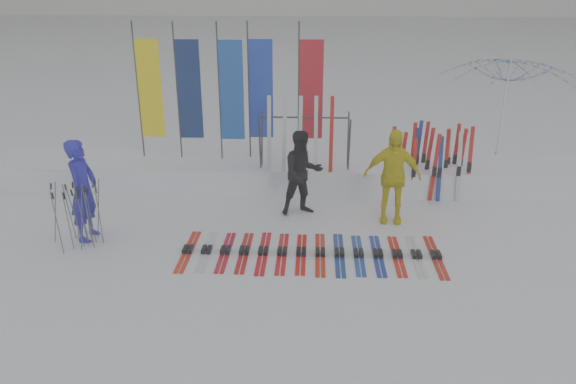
# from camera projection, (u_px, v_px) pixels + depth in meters

# --- Properties ---
(ground) EXTENTS (120.00, 120.00, 0.00)m
(ground) POSITION_uv_depth(u_px,v_px,m) (271.00, 283.00, 9.33)
(ground) COLOR white
(ground) RESTS_ON ground
(snow_bank) EXTENTS (14.00, 1.60, 0.60)m
(snow_bank) POSITION_uv_depth(u_px,v_px,m) (286.00, 173.00, 13.49)
(snow_bank) COLOR white
(snow_bank) RESTS_ON ground
(person_blue) EXTENTS (0.52, 0.75, 1.98)m
(person_blue) POSITION_uv_depth(u_px,v_px,m) (83.00, 190.00, 10.55)
(person_blue) COLOR #1E1CA8
(person_blue) RESTS_ON ground
(person_black) EXTENTS (1.06, 0.94, 1.81)m
(person_black) POSITION_uv_depth(u_px,v_px,m) (302.00, 173.00, 11.69)
(person_black) COLOR black
(person_black) RESTS_ON ground
(person_yellow) EXTENTS (1.18, 0.56, 1.96)m
(person_yellow) POSITION_uv_depth(u_px,v_px,m) (392.00, 176.00, 11.31)
(person_yellow) COLOR yellow
(person_yellow) RESTS_ON ground
(tent_canopy) EXTENTS (3.75, 3.81, 2.98)m
(tent_canopy) POSITION_uv_depth(u_px,v_px,m) (504.00, 114.00, 14.04)
(tent_canopy) COLOR white
(tent_canopy) RESTS_ON ground
(ski_row) EXTENTS (4.70, 1.70, 0.07)m
(ski_row) POSITION_uv_depth(u_px,v_px,m) (311.00, 253.00, 10.25)
(ski_row) COLOR red
(ski_row) RESTS_ON ground
(pole_cluster) EXTENTS (0.97, 0.78, 1.26)m
(pole_cluster) POSITION_uv_depth(u_px,v_px,m) (79.00, 216.00, 10.42)
(pole_cluster) COLOR #595B60
(pole_cluster) RESTS_ON ground
(feather_flags) EXTENTS (4.37, 0.22, 3.20)m
(feather_flags) POSITION_uv_depth(u_px,v_px,m) (227.00, 90.00, 13.08)
(feather_flags) COLOR #383A3F
(feather_flags) RESTS_ON ground
(ski_rack) EXTENTS (2.04, 0.80, 1.23)m
(ski_rack) POSITION_uv_depth(u_px,v_px,m) (305.00, 135.00, 12.70)
(ski_rack) COLOR #383A3F
(ski_rack) RESTS_ON ground
(upright_skis) EXTENTS (1.70, 0.95, 1.67)m
(upright_skis) POSITION_uv_depth(u_px,v_px,m) (432.00, 161.00, 12.83)
(upright_skis) COLOR red
(upright_skis) RESTS_ON ground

